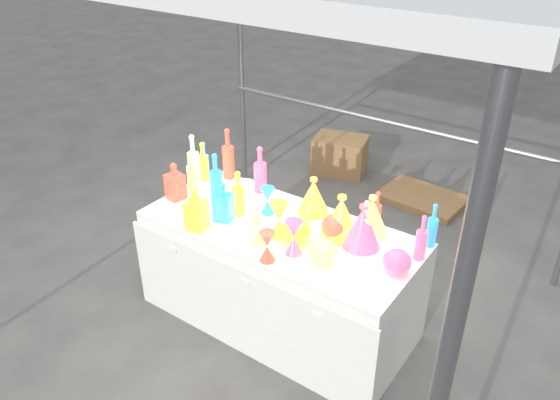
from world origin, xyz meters
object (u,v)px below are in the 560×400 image
Objects in this scene: bottle_0 at (203,161)px; decanter_0 at (196,209)px; display_table at (279,275)px; lampshade_0 at (313,195)px; hourglass_0 at (267,246)px; globe_0 at (296,232)px; cardboard_box_closed at (340,155)px.

bottle_0 is 1.05× the size of decanter_0.
lampshade_0 is at bearing 76.34° from display_table.
hourglass_0 is 0.25m from globe_0.
cardboard_box_closed is 2.83m from hourglass_0.
bottle_0 is 1.55× the size of hourglass_0.
decanter_0 is (0.43, -0.54, -0.01)m from bottle_0.
bottle_0 is at bearing -106.87° from cardboard_box_closed.
bottle_0 is (-0.04, -2.02, 0.70)m from cardboard_box_closed.
decanter_0 is 1.47× the size of hourglass_0.
display_table is 0.59m from hourglass_0.
bottle_0 is 0.92m from lampshade_0.
globe_0 is at bearing 7.57° from decanter_0.
bottle_0 is at bearing 115.24° from decanter_0.
cardboard_box_closed is at bearing 85.28° from decanter_0.
display_table is 1.03m from bottle_0.
decanter_0 is 0.57m from hourglass_0.
bottle_0 is 1.08m from globe_0.
decanter_0 is at bearing -144.44° from display_table.
decanter_0 is at bearing -51.47° from bottle_0.
cardboard_box_closed is at bearing 112.94° from globe_0.
cardboard_box_closed is 2.61m from globe_0.
display_table is 7.17× the size of lampshade_0.
display_table is at bearing 157.48° from globe_0.
display_table is 6.50× the size of decanter_0.
hourglass_0 is 1.03× the size of globe_0.
decanter_0 is at bearing -97.13° from cardboard_box_closed.
display_table is 9.91× the size of globe_0.
display_table is 6.20× the size of bottle_0.
globe_0 reaches higher than cardboard_box_closed.
hourglass_0 reaches higher than globe_0.
lampshade_0 is at bearing -81.62° from cardboard_box_closed.
lampshade_0 is (0.92, 0.06, -0.02)m from bottle_0.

